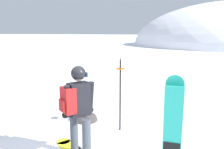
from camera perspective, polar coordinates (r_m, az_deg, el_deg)
The scene contains 4 objects.
snowboarder_main at distance 4.02m, azimuth -8.64°, elevation -9.19°, with size 1.51×1.24×1.71m.
spare_snowboard at distance 3.65m, azimuth 15.04°, elevation -12.86°, with size 0.28×0.18×1.66m.
piste_marker_near at distance 5.15m, azimuth 2.09°, elevation -3.74°, with size 0.20×0.20×1.72m.
rock_dark at distance 6.08m, azimuth -7.00°, elevation -11.31°, with size 0.71×0.60×0.50m.
Camera 1 is at (2.11, -2.91, 2.29)m, focal length 36.25 mm.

